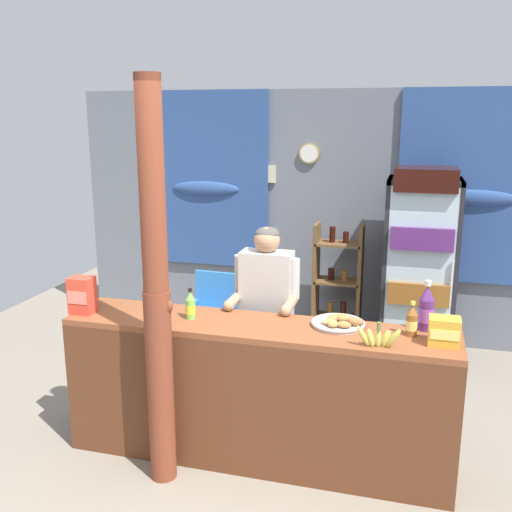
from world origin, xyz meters
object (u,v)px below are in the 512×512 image
Objects in this scene: bottle_shelf_rack at (337,285)px; soda_bottle_lime_soda at (190,306)px; shopkeeper at (266,303)px; drink_fridge at (420,259)px; snack_box_crackers at (82,295)px; banana_bunch at (379,337)px; pastry_tray at (339,322)px; snack_box_choco_powder at (444,331)px; soda_bottle_grape_soda at (426,309)px; stall_counter at (253,386)px; timber_post at (157,299)px; plastic_lawn_chair at (211,313)px; soda_bottle_iced_tea at (412,321)px.

bottle_shelf_rack is 2.27m from soda_bottle_lime_soda.
soda_bottle_lime_soda is (-0.40, -0.49, 0.10)m from shopkeeper.
snack_box_crackers is (-2.26, -2.05, 0.08)m from drink_fridge.
banana_bunch is (-0.24, -2.13, 0.02)m from drink_fridge.
bottle_shelf_rack is 2.04m from pastry_tray.
snack_box_choco_powder is 0.40m from banana_bunch.
bottle_shelf_rack is at bearing 168.75° from drink_fridge.
soda_bottle_grape_soda is 0.46m from banana_bunch.
timber_post is at bearing -152.44° from stall_counter.
timber_post is 1.19m from pastry_tray.
stall_counter is 3.02× the size of plastic_lawn_chair.
pastry_tray is at bearing 6.85° from snack_box_crackers.
soda_bottle_grape_soda is (0.03, -1.76, 0.09)m from drink_fridge.
shopkeeper is at bearing -50.90° from plastic_lawn_chair.
timber_post reaches higher than shopkeeper.
snack_box_crackers is 0.91× the size of banana_bunch.
soda_bottle_iced_tea is at bearing -21.74° from shopkeeper.
shopkeeper is 6.88× the size of soda_bottle_iced_tea.
plastic_lawn_chair is at bearing 135.80° from pastry_tray.
shopkeeper is at bearing -126.56° from drink_fridge.
banana_bunch is (1.26, -0.17, -0.03)m from soda_bottle_lime_soda.
shopkeeper is at bearing -101.08° from bottle_shelf_rack.
plastic_lawn_chair is at bearing 104.63° from soda_bottle_lime_soda.
plastic_lawn_chair is 2.35m from soda_bottle_iced_tea.
timber_post is 11.42× the size of soda_bottle_iced_tea.
timber_post is (-0.53, -0.28, 0.64)m from stall_counter.
timber_post reaches higher than snack_box_crackers.
soda_bottle_iced_tea is 0.80× the size of banana_bunch.
snack_box_choco_powder is 0.52× the size of pastry_tray.
timber_post is 1.74m from snack_box_choco_powder.
stall_counter is at bearing -61.49° from plastic_lawn_chair.
plastic_lawn_chair is (-0.31, 1.82, -0.73)m from timber_post.
banana_bunch is at bearing -126.20° from soda_bottle_grape_soda.
bottle_shelf_rack is 2.37m from banana_bunch.
stall_counter is 2.03× the size of bottle_shelf_rack.
soda_bottle_iced_tea is at bearing 16.38° from timber_post.
banana_bunch is at bearing -44.67° from plastic_lawn_chair.
drink_fridge is 8.38× the size of soda_bottle_iced_tea.
timber_post is 13.94× the size of snack_box_choco_powder.
bottle_shelf_rack is 1.69m from shopkeeper.
timber_post is 1.36× the size of drink_fridge.
snack_box_crackers reaches higher than plastic_lawn_chair.
bottle_shelf_rack is 0.83× the size of shopkeeper.
soda_bottle_grape_soda is (1.07, 0.30, 0.53)m from stall_counter.
snack_box_crackers reaches higher than pastry_tray.
soda_bottle_iced_tea is 1.22× the size of snack_box_choco_powder.
soda_bottle_iced_tea is (-0.05, -1.89, 0.05)m from drink_fridge.
shopkeeper is at bearing 147.97° from pastry_tray.
snack_box_crackers is (-1.17, -0.57, 0.14)m from shopkeeper.
plastic_lawn_chair is at bearing 118.51° from stall_counter.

